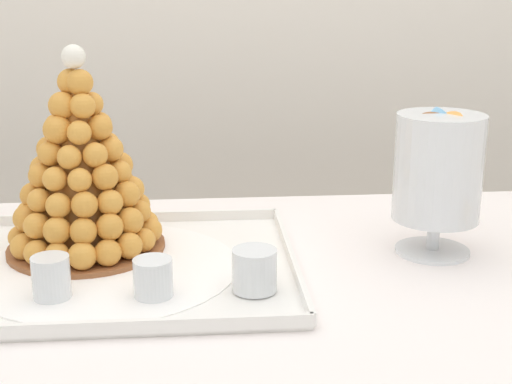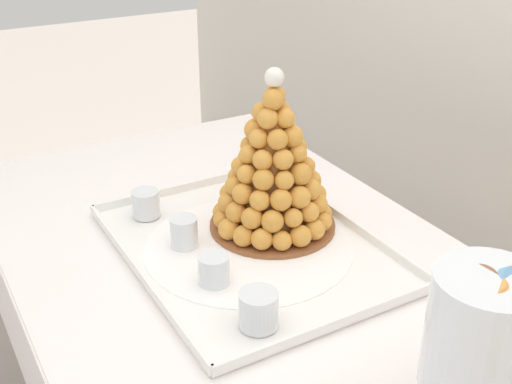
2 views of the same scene
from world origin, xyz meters
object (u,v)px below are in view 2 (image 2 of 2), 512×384
Objects in this scene: serving_tray at (248,247)px; dessert_cup_left at (146,205)px; dessert_cup_mid_right at (259,311)px; dessert_cup_centre at (214,270)px; dessert_cup_mid_left at (184,233)px; wine_glass at (277,127)px; macaron_goblet at (481,338)px; croquembouche at (273,169)px.

serving_tray is 10.04× the size of dessert_cup_left.
dessert_cup_centre is at bearing -176.70° from dessert_cup_mid_right.
dessert_cup_mid_left is 0.38× the size of wine_glass.
dessert_cup_left is at bearing -167.43° from macaron_goblet.
croquembouche reaches higher than dessert_cup_mid_left.
wine_glass is (-0.80, 0.20, -0.03)m from macaron_goblet.
serving_tray is 0.24m from dessert_cup_left.
macaron_goblet is at bearing -13.86° from wine_glass.
dessert_cup_mid_left is at bearing 7.41° from dessert_cup_left.
wine_glass is at bearing 166.14° from macaron_goblet.
dessert_cup_centre is (0.12, -0.19, -0.10)m from croquembouche.
dessert_cup_mid_right reaches higher than dessert_cup_left.
wine_glass is at bearing 147.16° from croquembouche.
dessert_cup_mid_right is at bearing 0.40° from dessert_cup_mid_left.
dessert_cup_left is at bearing -177.38° from dessert_cup_centre.
wine_glass reaches higher than dessert_cup_centre.
wine_glass is (-0.50, 0.34, 0.07)m from dessert_cup_mid_right.
dessert_cup_left is 0.37m from wine_glass.
dessert_cup_mid_left is at bearing 177.46° from dessert_cup_centre.
macaron_goblet is (0.57, 0.14, 0.10)m from dessert_cup_mid_left.
croquembouche is 1.37× the size of macaron_goblet.
croquembouche is at bearing 118.40° from serving_tray.
wine_glass is (-0.23, 0.34, 0.07)m from dessert_cup_mid_left.
dessert_cup_mid_right is 0.61m from wine_glass.
croquembouche is at bearing 144.99° from dessert_cup_mid_right.
croquembouche is at bearing 83.70° from dessert_cup_mid_left.
dessert_cup_left is at bearing -129.78° from croquembouche.
serving_tray is at bearing 154.68° from dessert_cup_mid_right.
croquembouche reaches higher than dessert_cup_left.
dessert_cup_left is 0.96× the size of dessert_cup_mid_left.
macaron_goblet is at bearing -4.03° from croquembouche.
croquembouche reaches higher than macaron_goblet.
croquembouche is 0.24m from dessert_cup_centre.
croquembouche is 5.99× the size of dessert_cup_centre.
wine_glass is (-0.29, 0.24, 0.10)m from serving_tray.
macaron_goblet reaches higher than dessert_cup_centre.
croquembouche is 5.76× the size of dessert_cup_left.
dessert_cup_left is 0.15m from dessert_cup_mid_left.
dessert_cup_mid_right is 0.41× the size of wine_glass.
wine_glass is at bearing 140.57° from serving_tray.
dessert_cup_left is 1.04× the size of dessert_cup_centre.
macaron_goblet reaches higher than dessert_cup_mid_left.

